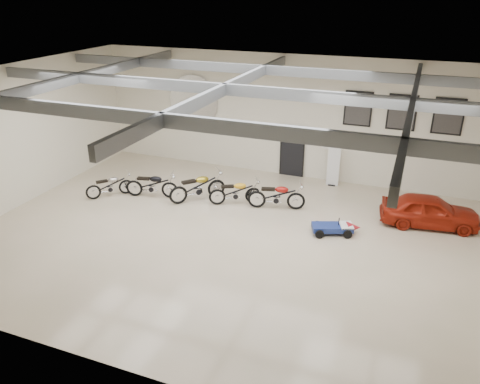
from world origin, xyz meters
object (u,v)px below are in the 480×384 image
at_px(banner_stand, 334,165).
at_px(motorcycle_black, 152,184).
at_px(motorcycle_red, 276,195).
at_px(go_kart, 337,226).
at_px(vintage_car, 430,211).
at_px(motorcycle_silver, 110,185).
at_px(motorcycle_yellow, 235,192).
at_px(motorcycle_gold, 197,186).

bearing_deg(banner_stand, motorcycle_black, -150.10).
relative_size(motorcycle_red, go_kart, 1.26).
relative_size(go_kart, vintage_car, 0.50).
bearing_deg(motorcycle_black, vintage_car, -6.36).
bearing_deg(motorcycle_red, motorcycle_silver, 176.49).
bearing_deg(motorcycle_yellow, motorcycle_red, -20.99).
xyz_separation_m(motorcycle_silver, motorcycle_black, (1.52, 0.54, 0.06)).
height_order(motorcycle_silver, motorcycle_black, motorcycle_black).
height_order(motorcycle_silver, motorcycle_gold, motorcycle_gold).
distance_m(motorcycle_silver, motorcycle_gold, 3.40).
bearing_deg(motorcycle_gold, motorcycle_black, 144.86).
bearing_deg(motorcycle_black, motorcycle_yellow, -4.13).
distance_m(motorcycle_gold, go_kart, 5.39).
bearing_deg(vintage_car, banner_stand, 49.91).
height_order(motorcycle_gold, motorcycle_red, motorcycle_gold).
relative_size(motorcycle_black, vintage_car, 0.63).
bearing_deg(go_kart, vintage_car, 10.45).
bearing_deg(motorcycle_black, go_kart, -16.94).
bearing_deg(motorcycle_yellow, go_kart, -40.56).
xyz_separation_m(motorcycle_yellow, vintage_car, (6.67, 0.77, 0.04)).
bearing_deg(vintage_car, motorcycle_yellow, 88.34).
relative_size(motorcycle_silver, motorcycle_red, 0.88).
xyz_separation_m(banner_stand, vintage_car, (3.67, -2.28, -0.34)).
height_order(banner_stand, go_kart, banner_stand).
bearing_deg(motorcycle_red, vintage_car, -8.32).
height_order(motorcycle_yellow, motorcycle_red, motorcycle_red).
height_order(motorcycle_black, motorcycle_gold, motorcycle_gold).
distance_m(motorcycle_red, go_kart, 2.62).
distance_m(motorcycle_black, motorcycle_yellow, 3.24).
bearing_deg(motorcycle_gold, vintage_car, -39.43).
xyz_separation_m(motorcycle_gold, vintage_car, (8.10, 0.98, -0.02)).
xyz_separation_m(banner_stand, motorcycle_red, (-1.47, -2.88, -0.36)).
distance_m(motorcycle_red, vintage_car, 5.18).
bearing_deg(motorcycle_gold, motorcycle_silver, 148.85).
distance_m(motorcycle_silver, vintage_car, 11.53).
relative_size(motorcycle_yellow, motorcycle_red, 0.95).
distance_m(motorcycle_gold, motorcycle_red, 2.98).
bearing_deg(go_kart, motorcycle_gold, 151.50).
height_order(go_kart, vintage_car, vintage_car).
bearing_deg(vintage_car, motorcycle_silver, 91.08).
relative_size(motorcycle_red, vintage_car, 0.64).
height_order(motorcycle_silver, go_kart, motorcycle_silver).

